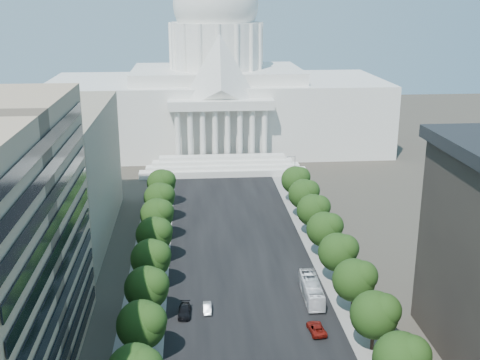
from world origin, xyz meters
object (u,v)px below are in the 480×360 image
object	(u,v)px
city_bus	(312,290)
car_dark_b	(185,311)
car_silver	(207,308)
car_red	(316,328)

from	to	relation	value
city_bus	car_dark_b	bearing A→B (deg)	-167.97
car_silver	car_red	distance (m)	19.82
car_red	city_bus	distance (m)	11.93
car_silver	city_bus	size ratio (longest dim) A/B	0.32
car_silver	car_dark_b	distance (m)	4.12
car_dark_b	city_bus	bearing A→B (deg)	13.05
car_silver	car_dark_b	world-z (taller)	car_dark_b
car_dark_b	city_bus	xyz separation A→B (m)	(23.43, 4.23, 0.99)
car_red	city_bus	world-z (taller)	city_bus
car_silver	car_red	xyz separation A→B (m)	(17.92, -8.47, 0.08)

